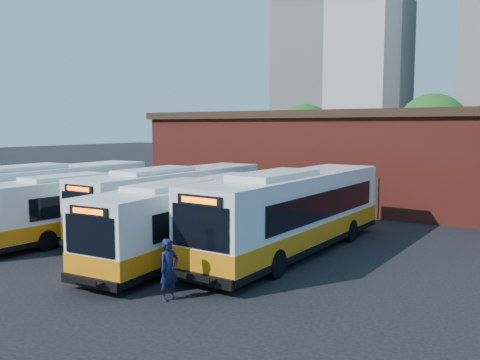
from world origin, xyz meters
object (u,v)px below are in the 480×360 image
Objects in this scene: bus_east at (293,215)px; transit_worker at (169,270)px; bus_farwest at (49,199)px; bus_west at (89,207)px; bus_midwest at (175,203)px; bus_mideast at (190,221)px.

bus_east is 6.83× the size of transit_worker.
bus_farwest is 6.57× the size of transit_worker.
transit_worker is (9.55, -4.98, -0.45)m from bus_west.
bus_midwest is (6.19, 2.89, -0.03)m from bus_farwest.
bus_east reaches higher than transit_worker.
bus_farwest is at bearing -154.82° from bus_midwest.
bus_east is 7.45m from transit_worker.
bus_midwest is 0.94× the size of bus_east.
bus_west is at bearing -2.44° from bus_farwest.
bus_west is at bearing 172.42° from bus_mideast.
bus_mideast is at bearing -4.50° from bus_farwest.
transit_worker is at bearing -50.32° from bus_midwest.
bus_east is at bearing 5.56° from transit_worker.
bus_east is (13.13, 2.43, 0.07)m from bus_farwest.
bus_midwest reaches higher than transit_worker.
bus_mideast reaches higher than bus_west.
bus_farwest reaches higher than bus_west.
transit_worker is (2.88, -4.63, -0.49)m from bus_mideast.
bus_west is 0.93× the size of bus_midwest.
bus_west is 0.87× the size of bus_east.
transit_worker is at bearing -62.74° from bus_mideast.
bus_west is 10.77m from transit_worker.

